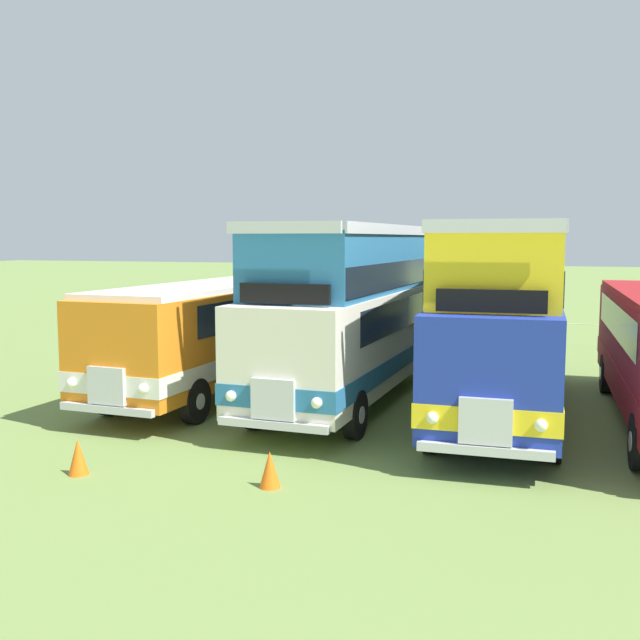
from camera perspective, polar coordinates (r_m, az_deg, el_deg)
ground_plane at (r=18.70m, az=13.90°, el=-6.79°), size 200.00×200.00×0.00m
bus_first_in_row at (r=20.26m, az=-7.76°, el=-0.62°), size 2.90×10.14×2.99m
bus_second_in_row at (r=19.11m, az=2.79°, el=0.85°), size 2.81×10.72×4.52m
bus_third_in_row at (r=18.22m, az=14.06°, el=0.40°), size 2.86×11.20×4.52m
cone_near_end at (r=12.66m, az=-3.91°, el=-11.46°), size 0.36×0.36×0.63m
cone_mid_row at (r=13.96m, az=-18.23°, el=-10.04°), size 0.36×0.36×0.65m
rope_fence_line at (r=29.85m, az=15.69°, el=-0.67°), size 21.16×0.08×1.05m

